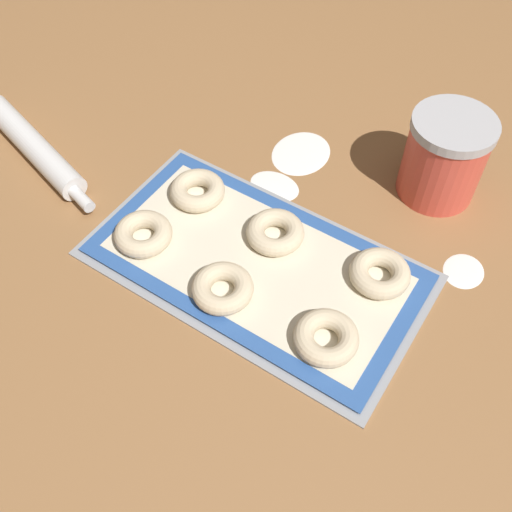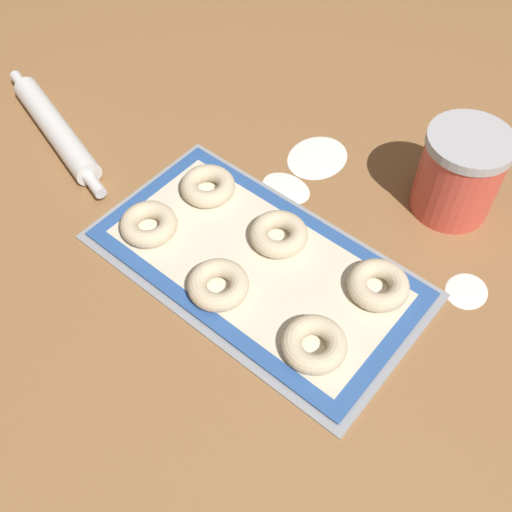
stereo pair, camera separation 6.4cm
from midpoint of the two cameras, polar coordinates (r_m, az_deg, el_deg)
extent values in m
plane|color=olive|center=(0.93, -3.16, -0.90)|extent=(2.80, 2.80, 0.00)
cube|color=#93969B|center=(0.92, -1.99, -0.91)|extent=(0.51, 0.28, 0.01)
cube|color=#2D569E|center=(0.92, -2.00, -0.72)|extent=(0.49, 0.26, 0.00)
cube|color=beige|center=(0.92, -2.00, -0.70)|extent=(0.44, 0.21, 0.00)
torus|color=beige|center=(0.95, -12.59, 1.97)|extent=(0.09, 0.09, 0.03)
torus|color=beige|center=(0.87, -5.31, -3.18)|extent=(0.09, 0.09, 0.03)
torus|color=beige|center=(0.83, 4.48, -7.88)|extent=(0.09, 0.09, 0.03)
torus|color=beige|center=(1.00, -7.43, 6.12)|extent=(0.09, 0.09, 0.03)
torus|color=beige|center=(0.93, -0.12, 2.19)|extent=(0.09, 0.09, 0.03)
torus|color=beige|center=(0.90, 9.72, -1.74)|extent=(0.09, 0.09, 0.03)
cylinder|color=#DB4C3D|center=(1.02, 15.67, 8.62)|extent=(0.13, 0.13, 0.13)
cylinder|color=#B2B2B7|center=(0.97, 16.62, 11.74)|extent=(0.13, 0.13, 0.02)
cylinder|color=silver|center=(1.15, -22.13, 9.62)|extent=(0.29, 0.12, 0.05)
cylinder|color=silver|center=(1.03, -17.98, 5.10)|extent=(0.05, 0.03, 0.02)
ellipsoid|color=white|center=(1.03, 0.00, 6.65)|extent=(0.09, 0.07, 0.00)
ellipsoid|color=white|center=(1.09, 2.62, 9.73)|extent=(0.10, 0.12, 0.00)
ellipsoid|color=white|center=(0.96, 17.40, -1.43)|extent=(0.06, 0.07, 0.00)
camera|label=1|loc=(0.03, -92.03, -2.65)|focal=42.00mm
camera|label=2|loc=(0.03, 87.97, 2.65)|focal=42.00mm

